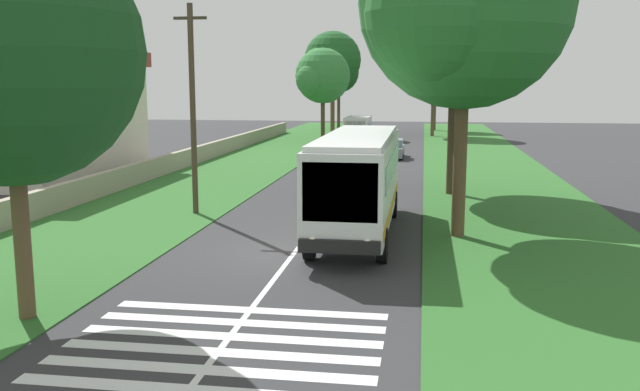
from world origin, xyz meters
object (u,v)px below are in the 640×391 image
object	(u,v)px
roadside_tree_left_0	(337,74)
trailing_car_1	(392,149)
coach_bus	(358,177)
roadside_tree_right_2	(433,63)
trailing_car_0	(336,157)
roadside_tree_right_0	(460,9)
roadside_tree_right_1	(453,38)
roadside_building	(53,112)
trailing_minibus_0	(358,127)
roadside_tree_left_1	(322,77)
roadside_tree_right_3	(434,67)
roadside_tree_left_3	(331,61)
roadside_tree_left_2	(3,58)
utility_pole	(193,107)

from	to	relation	value
roadside_tree_left_0	trailing_car_1	bearing A→B (deg)	-165.57
coach_bus	roadside_tree_right_2	distance (m)	49.18
trailing_car_0	trailing_car_1	world-z (taller)	same
roadside_tree_right_0	roadside_tree_right_1	world-z (taller)	roadside_tree_right_0
trailing_car_1	roadside_building	size ratio (longest dim) A/B	0.30
trailing_minibus_0	roadside_building	size ratio (longest dim) A/B	0.43
roadside_tree_right_1	roadside_tree_right_2	bearing A→B (deg)	0.78
roadside_tree_left_0	roadside_building	world-z (taller)	roadside_tree_left_0
roadside_tree_left_1	roadside_tree_right_1	world-z (taller)	roadside_tree_right_1
trailing_car_1	roadside_tree_left_0	world-z (taller)	roadside_tree_left_0
trailing_minibus_0	roadside_tree_right_3	xyz separation A→B (m)	(19.91, -6.99, 5.94)
coach_bus	trailing_minibus_0	xyz separation A→B (m)	(38.08, 3.64, -0.60)
coach_bus	trailing_car_0	size ratio (longest dim) A/B	2.60
coach_bus	trailing_minibus_0	world-z (taller)	coach_bus
roadside_tree_left_3	roadside_building	world-z (taller)	roadside_tree_left_3
roadside_tree_right_1	trailing_car_0	bearing A→B (deg)	34.64
trailing_car_0	roadside_tree_left_1	bearing A→B (deg)	11.36
trailing_car_1	roadside_building	xyz separation A→B (m)	(-13.60, 19.47, 3.20)
roadside_tree_left_2	utility_pole	world-z (taller)	roadside_tree_left_2
coach_bus	trailing_car_1	size ratio (longest dim) A/B	2.60
roadside_tree_left_1	trailing_minibus_0	bearing A→B (deg)	-99.82
roadside_tree_left_1	roadside_tree_left_2	size ratio (longest dim) A/B	0.95
roadside_tree_left_2	roadside_tree_right_0	distance (m)	15.24
trailing_car_0	roadside_tree_right_1	size ratio (longest dim) A/B	0.37
roadside_tree_left_0	roadside_tree_right_0	xyz separation A→B (m)	(-58.01, -11.68, 1.42)
roadside_tree_left_0	utility_pole	bearing A→B (deg)	-179.08
trailing_car_0	roadside_tree_right_2	distance (m)	29.81
roadside_tree_left_2	roadside_tree_right_0	xyz separation A→B (m)	(10.80, -10.56, 2.02)
trailing_car_0	roadside_tree_right_3	xyz separation A→B (m)	(37.43, -6.83, 6.82)
trailing_car_0	trailing_car_1	size ratio (longest dim) A/B	1.00
coach_bus	roadside_tree_right_1	bearing A→B (deg)	-19.58
trailing_car_0	roadside_building	size ratio (longest dim) A/B	0.30
roadside_tree_left_3	roadside_tree_right_2	size ratio (longest dim) A/B	0.98
coach_bus	roadside_tree_left_1	distance (m)	39.53
roadside_tree_left_0	utility_pole	xyz separation A→B (m)	(-55.48, -0.89, -2.15)
trailing_car_0	roadside_tree_left_0	world-z (taller)	roadside_tree_left_0
roadside_tree_right_0	roadside_tree_right_2	world-z (taller)	roadside_tree_right_0
roadside_tree_right_1	roadside_building	size ratio (longest dim) A/B	0.82
roadside_tree_right_2	utility_pole	size ratio (longest dim) A/B	1.27
roadside_tree_right_0	roadside_tree_right_2	xyz separation A→B (m)	(48.32, 0.39, -0.42)
trailing_car_1	utility_pole	xyz separation A→B (m)	(-23.70, 7.29, 3.90)
trailing_car_0	roadside_tree_left_3	distance (m)	27.94
coach_bus	roadside_tree_left_2	size ratio (longest dim) A/B	1.21
roadside_tree_left_3	roadside_tree_right_0	world-z (taller)	roadside_tree_right_0
trailing_car_0	trailing_car_1	distance (m)	7.04
trailing_car_0	trailing_minibus_0	distance (m)	17.54
trailing_car_0	utility_pole	xyz separation A→B (m)	(-17.58, 3.81, 3.90)
roadside_tree_right_0	roadside_tree_right_1	size ratio (longest dim) A/B	1.04
roadside_tree_left_1	trailing_car_1	bearing A→B (deg)	-149.34
trailing_minibus_0	utility_pole	world-z (taller)	utility_pole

